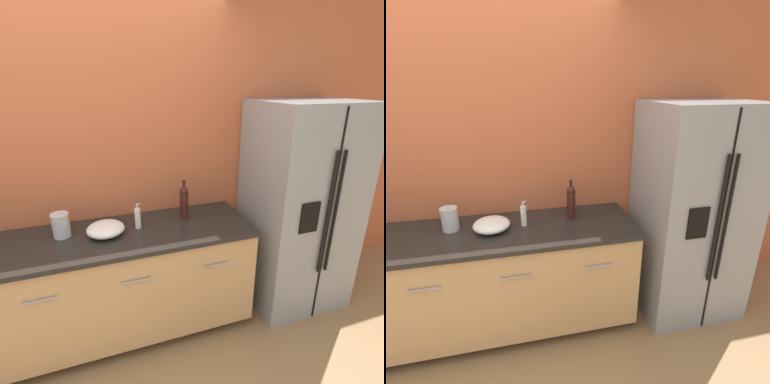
% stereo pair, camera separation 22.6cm
% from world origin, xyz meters
% --- Properties ---
extents(wall_back, '(10.00, 0.05, 2.60)m').
position_xyz_m(wall_back, '(0.00, 1.17, 1.30)').
color(wall_back, '#BC5B38').
rests_on(wall_back, ground_plane).
extents(counter_unit, '(2.44, 0.64, 0.90)m').
position_xyz_m(counter_unit, '(0.09, 0.83, 0.45)').
color(counter_unit, black).
rests_on(counter_unit, ground_plane).
extents(refrigerator, '(0.83, 0.73, 1.80)m').
position_xyz_m(refrigerator, '(1.85, 0.78, 0.90)').
color(refrigerator, gray).
rests_on(refrigerator, ground_plane).
extents(wine_bottle, '(0.07, 0.07, 0.32)m').
position_xyz_m(wine_bottle, '(0.84, 0.91, 1.04)').
color(wine_bottle, '#3D1914').
rests_on(wine_bottle, counter_unit).
extents(soap_dispenser, '(0.05, 0.04, 0.20)m').
position_xyz_m(soap_dispenser, '(0.46, 0.86, 0.98)').
color(soap_dispenser, silver).
rests_on(soap_dispenser, counter_unit).
extents(steel_canister, '(0.12, 0.12, 0.19)m').
position_xyz_m(steel_canister, '(-0.07, 0.91, 0.98)').
color(steel_canister, '#B7B7BA').
rests_on(steel_canister, counter_unit).
extents(mixing_bowl, '(0.27, 0.27, 0.09)m').
position_xyz_m(mixing_bowl, '(0.23, 0.83, 0.94)').
color(mixing_bowl, white).
rests_on(mixing_bowl, counter_unit).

